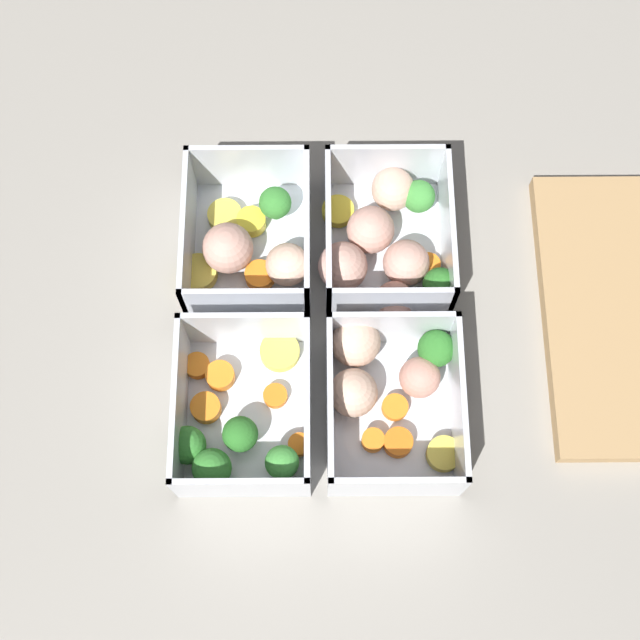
# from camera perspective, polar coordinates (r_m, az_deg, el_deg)

# --- Properties ---
(ground_plane) EXTENTS (4.00, 4.00, 0.00)m
(ground_plane) POSITION_cam_1_polar(r_m,az_deg,el_deg) (0.84, 0.00, -0.56)
(ground_plane) COLOR gray
(container_near_left) EXTENTS (0.15, 0.14, 0.07)m
(container_near_left) POSITION_cam_1_polar(r_m,az_deg,el_deg) (0.85, -4.47, 4.93)
(container_near_left) COLOR silver
(container_near_left) RESTS_ON ground_plane
(container_near_right) EXTENTS (0.16, 0.13, 0.07)m
(container_near_right) POSITION_cam_1_polar(r_m,az_deg,el_deg) (0.80, -5.14, -6.35)
(container_near_right) COLOR silver
(container_near_right) RESTS_ON ground_plane
(container_far_left) EXTENTS (0.17, 0.13, 0.07)m
(container_far_left) POSITION_cam_1_polar(r_m,az_deg,el_deg) (0.85, 4.34, 4.97)
(container_far_left) COLOR silver
(container_far_left) RESTS_ON ground_plane
(container_far_right) EXTENTS (0.17, 0.13, 0.07)m
(container_far_right) POSITION_cam_1_polar(r_m,az_deg,el_deg) (0.80, 4.44, -4.37)
(container_far_right) COLOR silver
(container_far_right) RESTS_ON ground_plane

